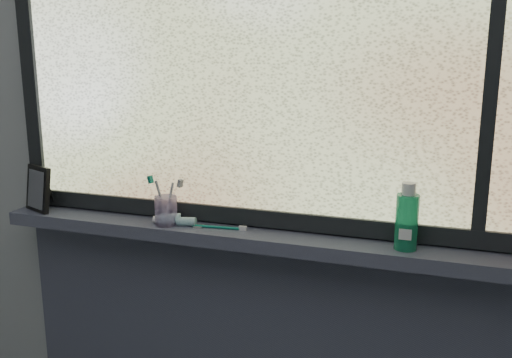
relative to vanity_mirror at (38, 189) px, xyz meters
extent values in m
cube|color=#9EA3A8|center=(0.73, 0.09, 0.16)|extent=(3.00, 0.01, 2.50)
cube|color=#43465A|center=(0.73, 0.02, -0.09)|extent=(1.62, 0.14, 0.04)
cube|color=silver|center=(0.73, 0.07, 0.44)|extent=(1.50, 0.01, 1.00)
cube|color=black|center=(0.73, 0.07, -0.04)|extent=(1.60, 0.03, 0.05)
cube|color=black|center=(-0.05, 0.07, 0.44)|extent=(0.05, 0.03, 1.10)
cube|color=black|center=(1.33, 0.07, 0.44)|extent=(0.03, 0.03, 1.00)
cube|color=black|center=(0.00, 0.00, 0.00)|extent=(0.13, 0.10, 0.15)
cylinder|color=#C9ADE5|center=(0.46, 0.00, -0.03)|extent=(0.08, 0.08, 0.09)
cylinder|color=#1FA06B|center=(1.15, 0.01, 0.02)|extent=(0.07, 0.07, 0.15)
camera|label=1|loc=(1.24, -1.46, 0.44)|focal=40.00mm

